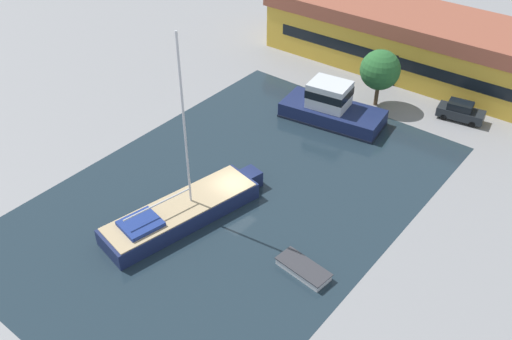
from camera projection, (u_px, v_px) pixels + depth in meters
name	position (u px, v px, depth m)	size (l,w,h in m)	color
ground_plane	(234.00, 197.00, 43.85)	(440.00, 440.00, 0.00)	gray
water_canal	(234.00, 197.00, 43.85)	(23.91, 35.73, 0.01)	#1E2D38
warehouse_building	(407.00, 39.00, 59.73)	(31.08, 9.98, 6.29)	gold
quay_tree_near_building	(380.00, 70.00, 52.96)	(3.77, 3.77, 5.59)	brown
parked_car	(461.00, 111.00, 52.41)	(4.39, 2.36, 1.78)	#1E2328
sailboat_moored	(183.00, 211.00, 41.35)	(5.63, 13.38, 14.36)	#19234C
motor_cruiser	(331.00, 107.00, 52.10)	(9.87, 5.37, 3.74)	#19234C
small_dinghy	(303.00, 269.00, 37.38)	(3.88, 1.98, 0.55)	silver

